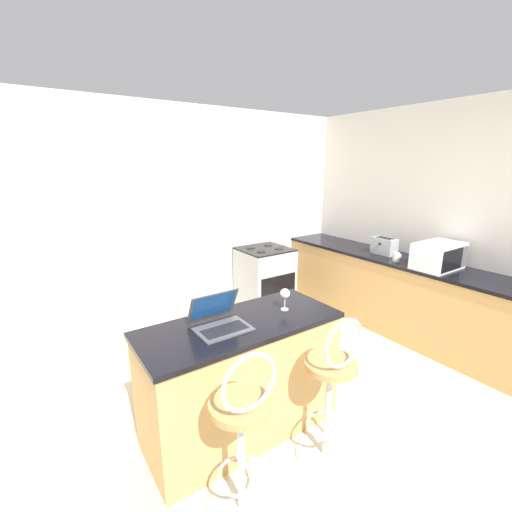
% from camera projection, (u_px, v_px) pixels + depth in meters
% --- Properties ---
extents(ground_plane, '(20.00, 20.00, 0.00)m').
position_uv_depth(ground_plane, '(354.00, 477.00, 2.20)').
color(ground_plane, beige).
extents(wall_back, '(12.00, 0.06, 2.60)m').
position_uv_depth(wall_back, '(178.00, 220.00, 4.05)').
color(wall_back, silver).
rests_on(wall_back, ground_plane).
extents(breakfast_bar, '(1.43, 0.60, 0.88)m').
position_uv_depth(breakfast_bar, '(242.00, 377.00, 2.49)').
color(breakfast_bar, tan).
rests_on(breakfast_bar, ground_plane).
extents(counter_right, '(0.62, 3.25, 0.88)m').
position_uv_depth(counter_right, '(397.00, 294.00, 4.07)').
color(counter_right, tan).
rests_on(counter_right, ground_plane).
extents(bar_stool_near, '(0.40, 0.40, 1.07)m').
position_uv_depth(bar_stool_near, '(242.00, 439.00, 1.85)').
color(bar_stool_near, silver).
rests_on(bar_stool_near, ground_plane).
extents(bar_stool_far, '(0.40, 0.40, 1.07)m').
position_uv_depth(bar_stool_far, '(331.00, 393.00, 2.21)').
color(bar_stool_far, silver).
rests_on(bar_stool_far, ground_plane).
extents(laptop, '(0.35, 0.32, 0.23)m').
position_uv_depth(laptop, '(219.00, 319.00, 2.29)').
color(laptop, '#47474C').
rests_on(laptop, breakfast_bar).
extents(microwave, '(0.53, 0.34, 0.27)m').
position_uv_depth(microwave, '(439.00, 256.00, 3.56)').
color(microwave, white).
rests_on(microwave, counter_right).
extents(toaster, '(0.18, 0.28, 0.20)m').
position_uv_depth(toaster, '(384.00, 246.00, 4.14)').
color(toaster, '#9EA3A8').
rests_on(toaster, counter_right).
extents(stove_range, '(0.62, 0.61, 0.89)m').
position_uv_depth(stove_range, '(265.00, 281.00, 4.55)').
color(stove_range, '#9EA3A8').
rests_on(stove_range, ground_plane).
extents(wine_glass_short, '(0.07, 0.07, 0.17)m').
position_uv_depth(wine_glass_short, '(285.00, 294.00, 2.54)').
color(wine_glass_short, silver).
rests_on(wine_glass_short, breakfast_bar).
extents(mug_white, '(0.09, 0.07, 0.10)m').
position_uv_depth(mug_white, '(396.00, 257.00, 3.83)').
color(mug_white, white).
rests_on(mug_white, counter_right).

